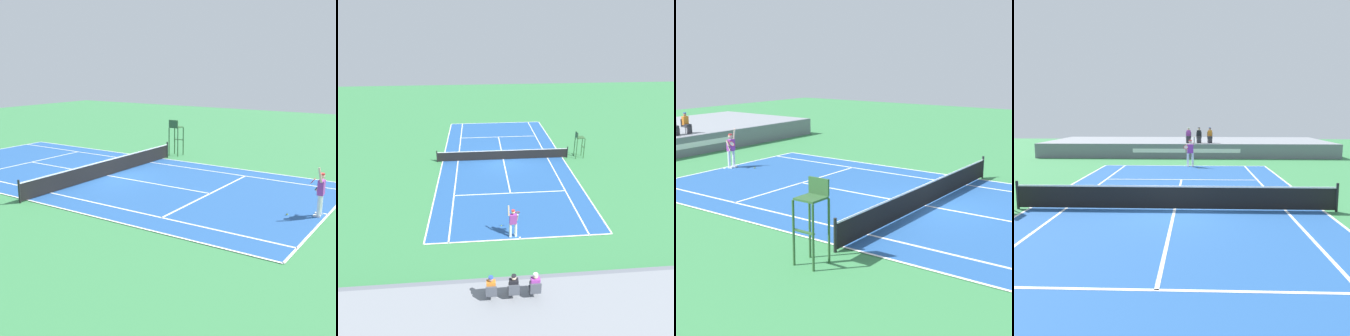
% 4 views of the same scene
% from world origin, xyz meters
% --- Properties ---
extents(ground_plane, '(80.00, 80.00, 0.00)m').
position_xyz_m(ground_plane, '(0.00, 0.00, 0.00)').
color(ground_plane, '#387F47').
extents(court, '(11.08, 23.88, 0.03)m').
position_xyz_m(court, '(0.00, 0.00, 0.01)').
color(court, '#235193').
rests_on(court, ground).
extents(net, '(11.98, 0.10, 1.07)m').
position_xyz_m(net, '(0.00, 0.00, 0.52)').
color(net, black).
rests_on(net, ground).
extents(tennis_player, '(0.76, 0.65, 2.08)m').
position_xyz_m(tennis_player, '(0.39, 11.59, 0.99)').
color(tennis_player, white).
rests_on(tennis_player, ground).
extents(tennis_ball, '(0.07, 0.07, 0.07)m').
position_xyz_m(tennis_ball, '(0.98, 10.49, 0.03)').
color(tennis_ball, '#D1E533').
rests_on(tennis_ball, ground).
extents(umpire_chair, '(0.77, 0.77, 2.44)m').
position_xyz_m(umpire_chair, '(-6.97, 0.00, 1.56)').
color(umpire_chair, '#2D562D').
rests_on(umpire_chair, ground).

